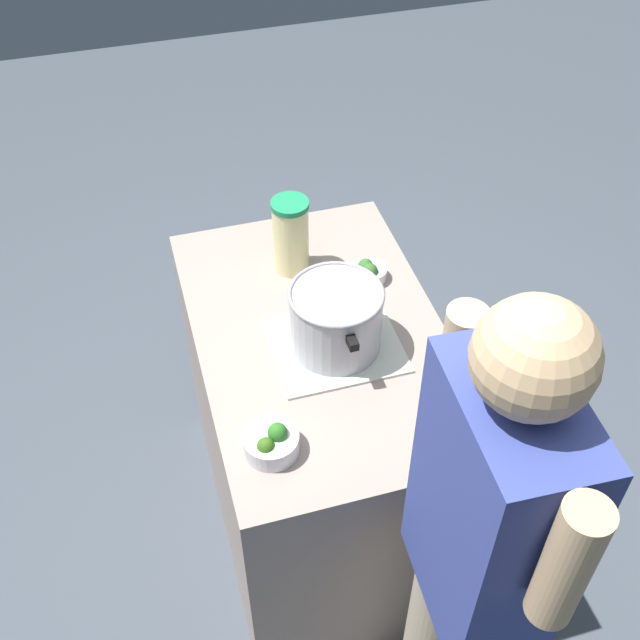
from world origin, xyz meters
The scene contains 8 objects.
ground_plane centered at (0.00, 0.00, 0.00)m, with size 8.00×8.00×0.00m, color #47505A.
counter_slab centered at (0.00, 0.00, 0.47)m, with size 1.09×0.69×0.94m, color gray.
dish_cloth centered at (0.06, 0.03, 0.94)m, with size 0.31×0.35×0.01m, color beige.
cooking_pot centered at (0.06, 0.03, 1.05)m, with size 0.32×0.26×0.19m.
lemonade_pitcher centered at (-0.29, -0.01, 1.06)m, with size 0.11×0.11×0.24m.
broccoli_bowl_front centered at (-0.18, 0.20, 0.96)m, with size 0.10×0.10×0.07m.
broccoli_bowl_center centered at (0.35, -0.22, 0.97)m, with size 0.14×0.14×0.09m.
person_cook centered at (0.80, 0.10, 0.97)m, with size 0.50×0.21×1.74m.
Camera 1 is at (1.48, -0.43, 2.51)m, focal length 44.07 mm.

